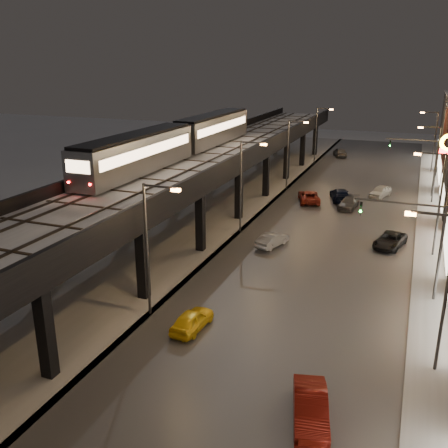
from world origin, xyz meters
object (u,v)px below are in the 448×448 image
(car_near_white, at_px, (272,240))
(car_onc_red, at_px, (380,192))
(car_mid_silver, at_px, (309,197))
(car_onc_silver, at_px, (310,410))
(car_onc_dark, at_px, (390,241))
(car_mid_dark, at_px, (340,195))
(car_onc_white, at_px, (349,203))
(car_taxi, at_px, (192,321))
(subway_train, at_px, (181,139))
(car_far_white, at_px, (340,152))

(car_near_white, bearing_deg, car_onc_red, -92.54)
(car_mid_silver, relative_size, car_onc_silver, 1.11)
(car_onc_red, bearing_deg, car_mid_silver, -125.85)
(car_onc_dark, distance_m, car_onc_red, 17.87)
(car_mid_dark, height_order, car_onc_silver, car_onc_silver)
(car_onc_dark, distance_m, car_onc_white, 12.35)
(car_near_white, relative_size, car_onc_dark, 0.83)
(car_onc_silver, height_order, car_onc_red, car_onc_silver)
(car_onc_silver, xyz_separation_m, car_onc_red, (-0.44, 43.11, -0.05))
(car_taxi, distance_m, car_onc_white, 31.33)
(subway_train, xyz_separation_m, car_mid_silver, (11.86, 9.83, -7.63))
(subway_train, xyz_separation_m, car_onc_red, (19.55, 15.42, -7.63))
(car_far_white, bearing_deg, car_onc_white, 80.90)
(subway_train, bearing_deg, car_taxi, -62.83)
(subway_train, height_order, car_taxi, subway_train)
(car_onc_white, bearing_deg, car_onc_red, 72.42)
(car_mid_dark, relative_size, car_onc_red, 1.26)
(car_onc_red, bearing_deg, subway_train, -123.60)
(car_onc_white, bearing_deg, car_taxi, -93.48)
(car_mid_silver, distance_m, car_onc_dark, 15.73)
(subway_train, relative_size, car_onc_silver, 7.78)
(subway_train, height_order, car_onc_silver, subway_train)
(subway_train, height_order, car_mid_dark, subway_train)
(car_mid_dark, xyz_separation_m, car_onc_red, (4.31, 3.65, -0.05))
(car_mid_dark, xyz_separation_m, car_far_white, (-4.55, 28.96, 0.03))
(car_onc_red, bearing_deg, car_onc_silver, -71.28)
(car_far_white, bearing_deg, car_near_white, 71.79)
(car_taxi, relative_size, car_far_white, 0.84)
(car_onc_white, bearing_deg, car_mid_silver, 175.26)
(subway_train, height_order, car_mid_silver, subway_train)
(car_mid_dark, bearing_deg, car_onc_dark, 98.95)
(car_onc_dark, bearing_deg, car_onc_silver, -80.93)
(car_taxi, xyz_separation_m, car_onc_silver, (8.71, -5.71, 0.09))
(car_onc_white, bearing_deg, subway_train, -145.50)
(car_onc_white, bearing_deg, car_far_white, 106.98)
(car_taxi, relative_size, car_onc_silver, 0.85)
(car_onc_white, bearing_deg, car_mid_dark, 122.47)
(car_onc_red, bearing_deg, car_onc_dark, -64.40)
(car_mid_dark, bearing_deg, car_onc_silver, 80.59)
(subway_train, relative_size, car_taxi, 9.21)
(car_mid_silver, bearing_deg, car_near_white, 72.72)
(car_onc_white, bearing_deg, car_near_white, -101.26)
(car_mid_dark, bearing_deg, car_mid_silver, 13.65)
(car_mid_silver, height_order, car_mid_dark, car_mid_dark)
(car_near_white, bearing_deg, car_far_white, -71.43)
(car_onc_dark, bearing_deg, car_taxi, -105.00)
(car_onc_silver, distance_m, car_onc_red, 43.11)
(subway_train, height_order, car_near_white, subway_train)
(car_onc_silver, relative_size, car_onc_red, 1.11)
(subway_train, xyz_separation_m, car_far_white, (10.69, 40.74, -7.55))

